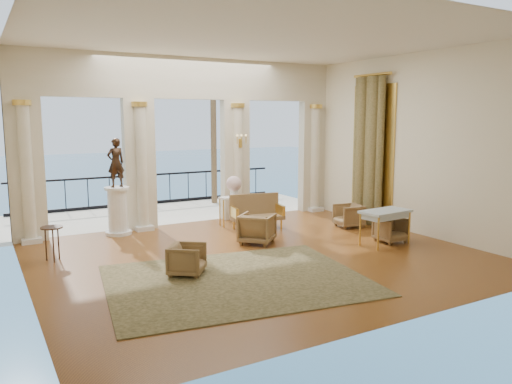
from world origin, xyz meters
TOP-DOWN VIEW (x-y plane):
  - floor at (0.00, 0.00)m, footprint 9.00×9.00m
  - room_walls at (0.00, -1.12)m, footprint 9.00×9.00m
  - arcade at (-0.00, 3.82)m, footprint 9.00×0.56m
  - terrace at (0.00, 5.80)m, footprint 10.00×3.60m
  - balustrade at (0.00, 7.40)m, footprint 9.00×0.06m
  - palm_tree at (2.00, 6.60)m, footprint 2.00×2.00m
  - sea at (0.00, 60.00)m, footprint 160.00×160.00m
  - curtain at (4.28, 1.50)m, footprint 0.33×1.40m
  - window_frame at (4.47, 1.50)m, footprint 0.04×1.60m
  - wall_sconce at (1.40, 3.51)m, footprint 0.30×0.11m
  - rug at (-1.17, -1.18)m, footprint 5.01×4.16m
  - armchair_a at (-1.82, -0.42)m, footprint 0.84×0.85m
  - armchair_b at (3.30, -0.47)m, footprint 0.63×0.59m
  - armchair_c at (3.50, 1.30)m, footprint 0.73×0.76m
  - armchair_d at (0.50, 1.00)m, footprint 1.02×1.03m
  - settee at (1.27, 2.40)m, footprint 1.45×0.81m
  - game_table at (3.00, -0.57)m, footprint 1.23×0.75m
  - pedestal at (-2.09, 3.50)m, footprint 0.66×0.66m
  - statue at (-2.09, 3.50)m, footprint 0.49×0.38m
  - console_table at (0.95, 3.05)m, footprint 0.88×0.48m
  - urn at (0.95, 3.05)m, footprint 0.42×0.42m
  - side_table at (-3.86, 1.80)m, footprint 0.44×0.44m

SIDE VIEW (x-z plane):
  - sea at x=0.00m, z-range -6.00..-6.00m
  - terrace at x=0.00m, z-range -0.10..0.00m
  - floor at x=0.00m, z-range 0.00..0.00m
  - rug at x=-1.17m, z-range 0.00..0.02m
  - armchair_b at x=3.30m, z-range 0.00..0.64m
  - armchair_a at x=-1.82m, z-range 0.00..0.64m
  - armchair_c at x=3.50m, z-range 0.00..0.68m
  - armchair_d at x=0.50m, z-range 0.00..0.77m
  - balustrade at x=0.00m, z-range -0.11..0.92m
  - settee at x=1.27m, z-range 0.00..0.90m
  - pedestal at x=-2.09m, z-range -0.02..1.18m
  - side_table at x=-3.86m, z-range 0.26..0.97m
  - console_table at x=0.95m, z-range 0.26..1.06m
  - game_table at x=3.00m, z-range 0.32..1.13m
  - urn at x=0.95m, z-range 0.83..1.39m
  - statue at x=-2.09m, z-range 1.21..2.42m
  - curtain at x=4.28m, z-range -0.03..4.06m
  - window_frame at x=4.47m, z-range 0.40..3.80m
  - wall_sconce at x=1.40m, z-range 2.06..2.40m
  - arcade at x=0.00m, z-range 0.33..4.83m
  - room_walls at x=0.00m, z-range -1.62..7.38m
  - palm_tree at x=2.00m, z-range 1.84..6.34m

